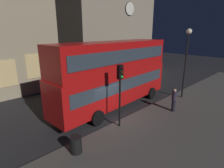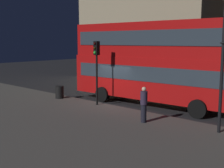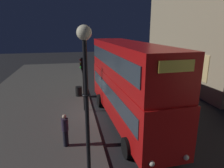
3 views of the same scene
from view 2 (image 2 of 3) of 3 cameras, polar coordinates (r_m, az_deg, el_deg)
name	(u,v)px [view 2 (image 2 of 3)]	position (r m, az deg, el deg)	size (l,w,h in m)	color
ground_plane	(114,104)	(19.14, 0.36, -3.98)	(80.00, 80.00, 0.00)	#232326
sidewalk_slab	(47,119)	(15.73, -12.60, -6.69)	(44.00, 9.28, 0.12)	#4C4944
double_decker_bus	(151,60)	(18.71, 7.58, 4.75)	(11.22, 3.13, 5.24)	#B20F0F
traffic_light_near_kerb	(96,59)	(18.08, -3.04, 4.82)	(0.34, 0.37, 3.97)	black
street_lamp	(224,35)	(13.25, 21.01, 8.92)	(0.46, 0.46, 6.07)	black
pedestrian	(144,104)	(14.42, 6.22, -3.92)	(0.35, 0.35, 1.77)	black
litter_bin	(60,92)	(20.79, -10.20, -1.57)	(0.60, 0.60, 0.86)	black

